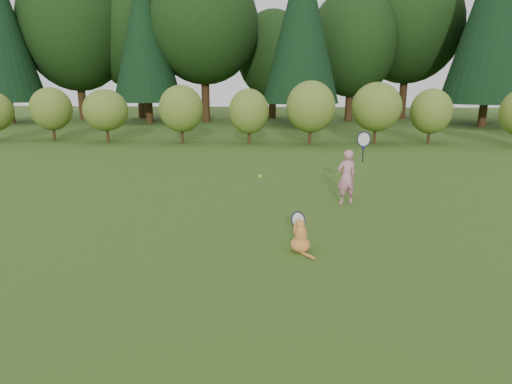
# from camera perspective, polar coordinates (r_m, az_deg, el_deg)

# --- Properties ---
(ground) EXTENTS (100.00, 100.00, 0.00)m
(ground) POSITION_cam_1_polar(r_m,az_deg,el_deg) (7.24, -2.12, -6.87)
(ground) COLOR #2B5016
(ground) RESTS_ON ground
(shrub_row) EXTENTS (28.00, 3.00, 2.80)m
(shrub_row) POSITION_cam_1_polar(r_m,az_deg,el_deg) (19.78, 2.40, 10.49)
(shrub_row) COLOR #5E7323
(shrub_row) RESTS_ON ground
(woodland_backdrop) EXTENTS (48.00, 10.00, 15.00)m
(woodland_backdrop) POSITION_cam_1_polar(r_m,az_deg,el_deg) (30.14, 3.41, 23.28)
(woodland_backdrop) COLOR black
(woodland_backdrop) RESTS_ON ground
(child) EXTENTS (0.71, 0.45, 1.83)m
(child) POSITION_cam_1_polar(r_m,az_deg,el_deg) (9.72, 12.05, 2.13)
(child) COLOR pink
(child) RESTS_ON ground
(cat) EXTENTS (0.45, 0.82, 0.71)m
(cat) POSITION_cam_1_polar(r_m,az_deg,el_deg) (6.88, 5.94, -5.65)
(cat) COLOR #C16C25
(cat) RESTS_ON ground
(tennis_ball) EXTENTS (0.06, 0.06, 0.06)m
(tennis_ball) POSITION_cam_1_polar(r_m,az_deg,el_deg) (7.97, 0.59, 2.13)
(tennis_ball) COLOR #A9E61B
(tennis_ball) RESTS_ON ground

